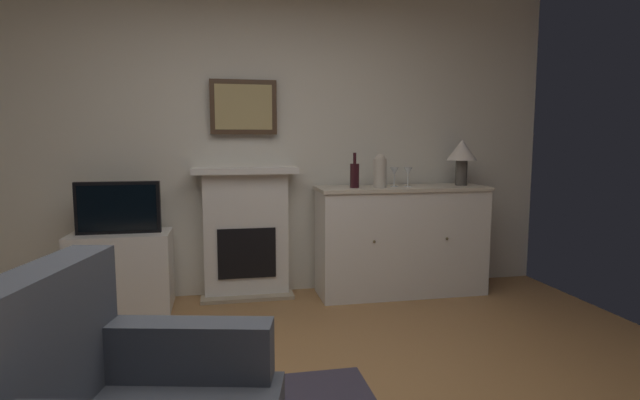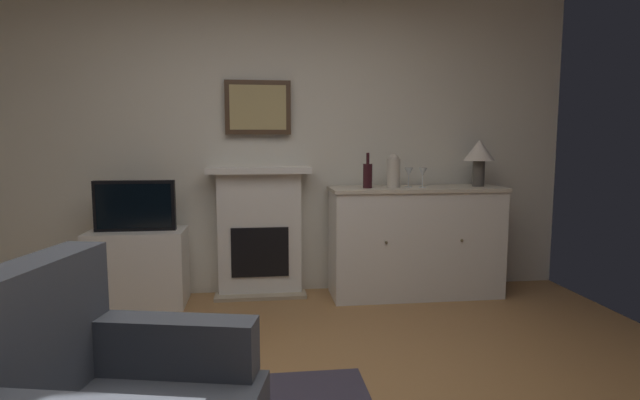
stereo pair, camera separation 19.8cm
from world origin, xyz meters
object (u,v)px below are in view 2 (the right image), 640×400
(table_lamp, at_px, (479,154))
(wine_glass_center, at_px, (423,173))
(wine_glass_left, at_px, (409,173))
(framed_picture, at_px, (258,107))
(sideboard_cabinet, at_px, (415,241))
(wine_bottle, at_px, (368,175))
(vase_decorative, at_px, (394,171))
(tv_set, at_px, (135,206))
(fireplace_unit, at_px, (260,232))
(tv_cabinet, at_px, (138,268))

(table_lamp, height_order, wine_glass_center, table_lamp)
(table_lamp, relative_size, wine_glass_left, 2.42)
(framed_picture, distance_m, wine_glass_center, 1.48)
(table_lamp, bearing_deg, sideboard_cabinet, -180.00)
(wine_bottle, xyz_separation_m, vase_decorative, (0.22, -0.01, 0.03))
(wine_glass_center, xyz_separation_m, tv_set, (-2.33, 0.03, -0.24))
(table_lamp, bearing_deg, tv_set, -179.83)
(fireplace_unit, relative_size, tv_set, 1.77)
(sideboard_cabinet, height_order, table_lamp, table_lamp)
(framed_picture, xyz_separation_m, vase_decorative, (1.10, -0.27, -0.53))
(sideboard_cabinet, relative_size, tv_cabinet, 1.95)
(fireplace_unit, xyz_separation_m, wine_glass_center, (1.36, -0.21, 0.51))
(framed_picture, relative_size, wine_glass_center, 3.33)
(sideboard_cabinet, xyz_separation_m, vase_decorative, (-0.22, -0.05, 0.60))
(vase_decorative, height_order, tv_cabinet, vase_decorative)
(fireplace_unit, xyz_separation_m, tv_cabinet, (-0.97, -0.16, -0.24))
(table_lamp, xyz_separation_m, wine_glass_left, (-0.62, -0.00, -0.16))
(fireplace_unit, xyz_separation_m, vase_decorative, (1.10, -0.23, 0.52))
(wine_glass_center, distance_m, tv_cabinet, 2.45)
(wine_glass_left, height_order, vase_decorative, vase_decorative)
(sideboard_cabinet, relative_size, wine_bottle, 5.05)
(wine_glass_left, relative_size, wine_glass_center, 1.00)
(framed_picture, distance_m, wine_glass_left, 1.38)
(fireplace_unit, bearing_deg, tv_set, -169.23)
(wine_bottle, height_order, tv_cabinet, wine_bottle)
(table_lamp, height_order, wine_bottle, table_lamp)
(wine_glass_center, bearing_deg, tv_cabinet, 178.74)
(fireplace_unit, xyz_separation_m, tv_set, (-0.97, -0.19, 0.26))
(tv_set, bearing_deg, wine_glass_center, -0.69)
(tv_cabinet, bearing_deg, wine_glass_left, -0.47)
(wine_glass_left, height_order, tv_set, wine_glass_left)
(wine_bottle, bearing_deg, table_lamp, 2.27)
(sideboard_cabinet, height_order, vase_decorative, vase_decorative)
(table_lamp, relative_size, wine_glass_center, 2.42)
(framed_picture, height_order, tv_cabinet, framed_picture)
(sideboard_cabinet, height_order, tv_set, tv_set)
(tv_set, bearing_deg, wine_glass_left, 0.13)
(wine_bottle, xyz_separation_m, wine_glass_center, (0.47, 0.00, 0.01))
(fireplace_unit, relative_size, wine_glass_left, 6.67)
(tv_set, bearing_deg, tv_cabinet, 90.00)
(sideboard_cabinet, bearing_deg, vase_decorative, -166.92)
(wine_bottle, distance_m, tv_set, 1.88)
(sideboard_cabinet, xyz_separation_m, tv_cabinet, (-2.29, 0.02, -0.16))
(wine_glass_left, bearing_deg, tv_cabinet, 179.53)
(wine_glass_left, xyz_separation_m, wine_glass_center, (0.11, -0.03, 0.00))
(sideboard_cabinet, bearing_deg, wine_glass_left, -177.34)
(sideboard_cabinet, relative_size, wine_glass_center, 8.87)
(vase_decorative, xyz_separation_m, tv_cabinet, (-2.08, 0.07, -0.77))
(sideboard_cabinet, height_order, wine_bottle, wine_bottle)
(wine_bottle, relative_size, wine_glass_left, 1.76)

